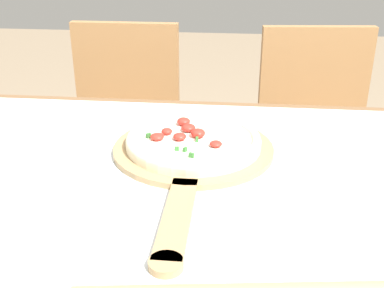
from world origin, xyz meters
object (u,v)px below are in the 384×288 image
Objects in this scene: chair_right at (314,139)px; chair_left at (124,131)px; pizza_peel at (192,155)px; pizza at (193,140)px.

chair_left is at bearing 174.67° from chair_right.
pizza is at bearing 90.99° from pizza_peel.
pizza_peel is 0.83m from chair_right.
pizza is 0.32× the size of chair_right.
pizza_peel is at bearing -89.01° from pizza.
chair_left is 0.68m from chair_right.
pizza_peel is 0.04m from pizza.
chair_left reaches higher than pizza.
chair_left is (-0.32, 0.70, -0.26)m from pizza_peel.
pizza reaches higher than pizza_peel.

